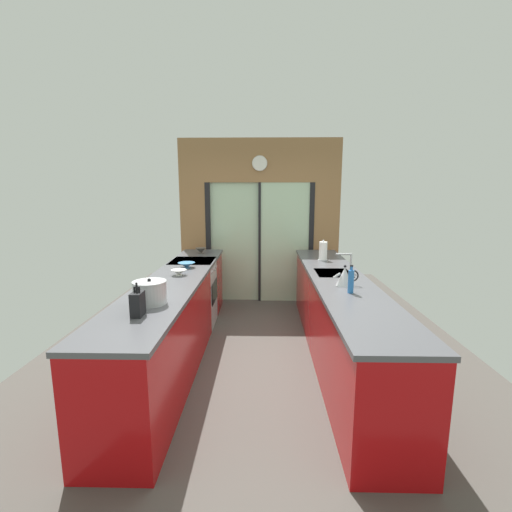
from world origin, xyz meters
The scene contains 14 objects.
ground_plane centered at (0.00, 0.60, -0.01)m, with size 5.04×7.60×0.02m, color #4C4742.
back_wall_unit centered at (0.00, 2.40, 1.52)m, with size 2.64×0.12×2.70m.
left_counter_run centered at (-0.91, 0.13, 0.47)m, with size 0.62×3.80×0.92m.
right_counter_run centered at (0.91, 0.30, 0.46)m, with size 0.62×3.80×0.92m.
sink_faucet centered at (1.05, 0.55, 1.08)m, with size 0.19×0.02×0.23m.
oven_range centered at (-0.91, 1.25, 0.46)m, with size 0.60×0.60×0.92m.
mixing_bowl_near centered at (-0.89, 0.37, 0.96)m, with size 0.17×0.17×0.07m.
mixing_bowl_mid centered at (-0.89, 0.78, 0.96)m, with size 0.21×0.21×0.07m.
mixing_bowl_far centered at (-0.89, 1.80, 0.97)m, with size 0.17×0.17×0.09m.
knife_block centered at (-0.89, -0.96, 1.02)m, with size 0.08×0.14×0.26m.
stock_pot centered at (-0.89, -0.66, 1.02)m, with size 0.28×0.28×0.22m.
kettle centered at (0.89, -0.03, 1.01)m, with size 0.26×0.17×0.21m.
soap_bottle centered at (0.89, -0.29, 1.04)m, with size 0.05×0.05×0.27m.
paper_towel_roll centered at (0.89, 1.32, 1.05)m, with size 0.13×0.13×0.29m.
Camera 1 is at (0.07, -3.55, 1.87)m, focal length 25.07 mm.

